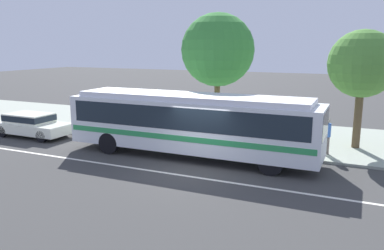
# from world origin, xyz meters

# --- Properties ---
(ground_plane) EXTENTS (120.00, 120.00, 0.00)m
(ground_plane) POSITION_xyz_m (0.00, 0.00, 0.00)
(ground_plane) COLOR #3A3A39
(sidewalk_slab) EXTENTS (60.00, 8.00, 0.12)m
(sidewalk_slab) POSITION_xyz_m (0.00, 7.09, 0.06)
(sidewalk_slab) COLOR #98A091
(sidewalk_slab) RESTS_ON ground_plane
(lane_stripe_center) EXTENTS (56.00, 0.16, 0.01)m
(lane_stripe_center) POSITION_xyz_m (0.00, -0.80, 0.00)
(lane_stripe_center) COLOR silver
(lane_stripe_center) RESTS_ON ground_plane
(transit_bus) EXTENTS (11.52, 2.54, 2.85)m
(transit_bus) POSITION_xyz_m (-0.98, 1.74, 1.66)
(transit_bus) COLOR silver
(transit_bus) RESTS_ON ground_plane
(sedan_behind_bus) EXTENTS (4.38, 1.85, 1.29)m
(sedan_behind_bus) POSITION_xyz_m (-10.71, 1.77, 0.72)
(sedan_behind_bus) COLOR white
(sedan_behind_bus) RESTS_ON ground_plane
(pedestrian_waiting_near_sign) EXTENTS (0.47, 0.47, 1.65)m
(pedestrian_waiting_near_sign) POSITION_xyz_m (4.62, 4.25, 1.08)
(pedestrian_waiting_near_sign) COLOR #685B55
(pedestrian_waiting_near_sign) RESTS_ON sidewalk_slab
(pedestrian_walking_along_curb) EXTENTS (0.42, 0.42, 1.61)m
(pedestrian_walking_along_curb) POSITION_xyz_m (-3.61, 5.19, 1.06)
(pedestrian_walking_along_curb) COLOR #6B624F
(pedestrian_walking_along_curb) RESTS_ON sidewalk_slab
(street_tree_near_stop) EXTENTS (4.01, 4.01, 6.63)m
(street_tree_near_stop) POSITION_xyz_m (-1.52, 6.48, 4.73)
(street_tree_near_stop) COLOR brown
(street_tree_near_stop) RESTS_ON sidewalk_slab
(street_tree_mid_block) EXTENTS (3.16, 3.16, 5.60)m
(street_tree_mid_block) POSITION_xyz_m (5.82, 6.08, 4.11)
(street_tree_mid_block) COLOR brown
(street_tree_mid_block) RESTS_ON sidewalk_slab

